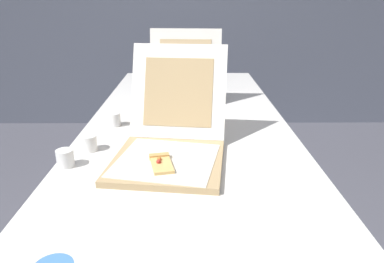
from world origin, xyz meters
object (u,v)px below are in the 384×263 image
pizza_box_middle (183,101)px  cup_white_near_center (89,143)px  table (187,138)px  pizza_box_front (170,144)px  cup_white_mid (114,119)px  cup_white_near_left (65,158)px

pizza_box_middle → cup_white_near_center: size_ratio=8.04×
cup_white_near_center → table: bearing=31.5°
pizza_box_front → cup_white_near_center: pizza_box_front is taller
cup_white_mid → cup_white_near_center: bearing=-98.2°
cup_white_mid → cup_white_near_center: size_ratio=1.00×
table → cup_white_near_center: bearing=-148.5°
pizza_box_front → cup_white_near_left: 0.37m
table → cup_white_near_left: bearing=-139.0°
pizza_box_front → pizza_box_middle: (0.04, 0.55, 0.00)m
cup_white_mid → pizza_box_middle: bearing=33.1°
pizza_box_middle → cup_white_near_center: 0.59m
cup_white_near_center → cup_white_near_left: bearing=-108.9°
cup_white_mid → cup_white_near_center: same height
cup_white_mid → pizza_box_front: bearing=-51.9°
table → pizza_box_middle: bearing=95.5°
pizza_box_front → cup_white_mid: bearing=135.3°
pizza_box_middle → cup_white_near_left: size_ratio=8.04×
pizza_box_front → pizza_box_middle: 0.55m
table → cup_white_near_center: cup_white_near_center is taller
table → pizza_box_front: size_ratio=4.36×
pizza_box_front → pizza_box_middle: size_ratio=1.16×
table → pizza_box_front: (-0.06, -0.30, 0.10)m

